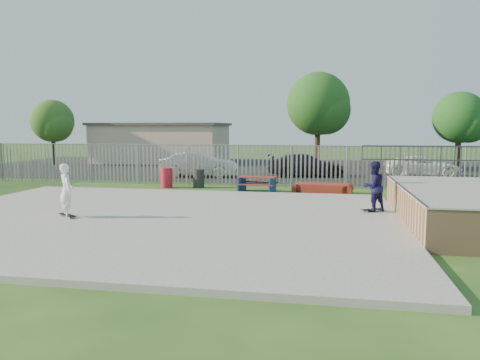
% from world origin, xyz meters
% --- Properties ---
extents(ground, '(120.00, 120.00, 0.00)m').
position_xyz_m(ground, '(0.00, 0.00, 0.00)').
color(ground, '#27531C').
rests_on(ground, ground).
extents(concrete_slab, '(15.00, 12.00, 0.15)m').
position_xyz_m(concrete_slab, '(0.00, 0.00, 0.07)').
color(concrete_slab, gray).
rests_on(concrete_slab, ground).
extents(quarter_pipe, '(5.50, 7.05, 2.19)m').
position_xyz_m(quarter_pipe, '(9.50, 1.04, 0.56)').
color(quarter_pipe, tan).
rests_on(quarter_pipe, ground).
extents(fence, '(26.04, 16.02, 2.00)m').
position_xyz_m(fence, '(1.00, 4.59, 1.00)').
color(fence, gray).
rests_on(fence, ground).
extents(picnic_table, '(1.80, 1.53, 0.71)m').
position_xyz_m(picnic_table, '(2.26, 6.87, 0.36)').
color(picnic_table, maroon).
rests_on(picnic_table, ground).
extents(funbox, '(2.25, 1.30, 0.43)m').
position_xyz_m(funbox, '(5.13, 7.06, 0.21)').
color(funbox, maroon).
rests_on(funbox, ground).
extents(trash_bin_red, '(0.57, 0.57, 0.95)m').
position_xyz_m(trash_bin_red, '(-2.23, 7.70, 0.47)').
color(trash_bin_red, '#B61C2C').
rests_on(trash_bin_red, ground).
extents(trash_bin_grey, '(0.53, 0.53, 0.88)m').
position_xyz_m(trash_bin_grey, '(-0.73, 8.00, 0.44)').
color(trash_bin_grey, '#242427').
rests_on(trash_bin_grey, ground).
extents(parking_lot, '(40.00, 18.00, 0.02)m').
position_xyz_m(parking_lot, '(0.00, 19.00, 0.01)').
color(parking_lot, black).
rests_on(parking_lot, ground).
extents(car_silver, '(4.52, 2.00, 1.44)m').
position_xyz_m(car_silver, '(-1.94, 12.50, 0.74)').
color(car_silver, silver).
rests_on(car_silver, parking_lot).
extents(car_dark, '(4.76, 2.70, 1.30)m').
position_xyz_m(car_dark, '(4.10, 13.89, 0.67)').
color(car_dark, black).
rests_on(car_dark, parking_lot).
extents(car_white, '(4.30, 2.02, 1.19)m').
position_xyz_m(car_white, '(10.77, 15.18, 0.61)').
color(car_white, white).
rests_on(car_white, parking_lot).
extents(building, '(10.40, 6.40, 3.20)m').
position_xyz_m(building, '(-8.00, 23.00, 1.61)').
color(building, beige).
rests_on(building, ground).
extents(tree_left, '(3.20, 3.20, 4.93)m').
position_xyz_m(tree_left, '(-15.23, 19.04, 3.32)').
color(tree_left, '#3D2618').
rests_on(tree_left, ground).
extents(tree_mid, '(4.27, 4.27, 6.58)m').
position_xyz_m(tree_mid, '(4.62, 19.10, 4.43)').
color(tree_mid, '#43301A').
rests_on(tree_mid, ground).
extents(tree_right, '(3.35, 3.35, 5.17)m').
position_xyz_m(tree_right, '(13.72, 19.31, 3.48)').
color(tree_right, '#3E2D18').
rests_on(tree_right, ground).
extents(skateboard_a, '(0.78, 0.60, 0.08)m').
position_xyz_m(skateboard_a, '(6.78, 2.10, 0.19)').
color(skateboard_a, black).
rests_on(skateboard_a, concrete_slab).
extents(skateboard_b, '(0.78, 0.61, 0.08)m').
position_xyz_m(skateboard_b, '(-2.49, -0.58, 0.19)').
color(skateboard_b, black).
rests_on(skateboard_b, concrete_slab).
extents(skater_navy, '(1.00, 0.95, 1.63)m').
position_xyz_m(skater_navy, '(6.78, 2.10, 0.97)').
color(skater_navy, '#15133D').
rests_on(skater_navy, concrete_slab).
extents(skater_white, '(0.70, 0.70, 1.63)m').
position_xyz_m(skater_white, '(-2.49, -0.58, 0.97)').
color(skater_white, white).
rests_on(skater_white, concrete_slab).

